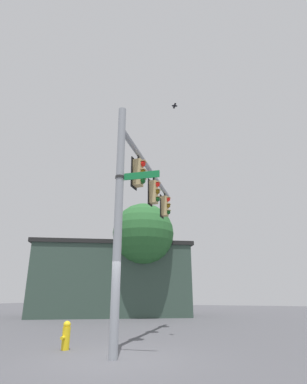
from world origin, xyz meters
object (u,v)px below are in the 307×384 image
at_px(bird_flying, 175,106).
at_px(traffic_light_nearest_pole, 139,173).
at_px(street_name_sign, 131,176).
at_px(fire_hydrant, 66,335).
at_px(traffic_light_mid_outer, 165,206).
at_px(traffic_light_mid_inner, 154,192).

bearing_deg(bird_flying, traffic_light_nearest_pole, -55.10).
xyz_separation_m(traffic_light_nearest_pole, bird_flying, (-0.87, 1.25, 3.26)).
height_order(street_name_sign, bird_flying, bird_flying).
xyz_separation_m(bird_flying, fire_hydrant, (1.95, -3.14, -8.84)).
bearing_deg(traffic_light_mid_outer, street_name_sign, 8.41).
xyz_separation_m(traffic_light_mid_inner, bird_flying, (1.50, 1.47, 3.26)).
xyz_separation_m(traffic_light_mid_inner, street_name_sign, (4.22, 0.75, -0.91)).
height_order(traffic_light_mid_outer, fire_hydrant, traffic_light_mid_outer).
distance_m(street_name_sign, fire_hydrant, 5.32).
bearing_deg(fire_hydrant, bird_flying, 121.84).
distance_m(street_name_sign, bird_flying, 5.03).
bearing_deg(street_name_sign, traffic_light_mid_inner, -169.86).
distance_m(traffic_light_mid_inner, traffic_light_mid_outer, 2.38).
height_order(traffic_light_mid_outer, bird_flying, bird_flying).
distance_m(traffic_light_mid_inner, street_name_sign, 4.38).
relative_size(traffic_light_mid_inner, traffic_light_mid_outer, 1.00).
bearing_deg(traffic_light_nearest_pole, traffic_light_mid_inner, -174.71).
relative_size(traffic_light_mid_outer, bird_flying, 3.31).
bearing_deg(traffic_light_mid_inner, fire_hydrant, -25.88).
bearing_deg(fire_hydrant, traffic_light_mid_inner, 154.12).
relative_size(street_name_sign, fire_hydrant, 1.72).
relative_size(bird_flying, fire_hydrant, 0.48).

